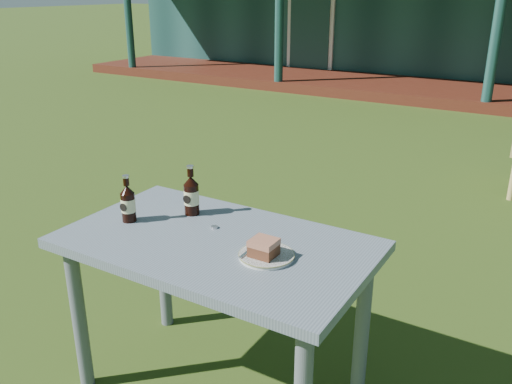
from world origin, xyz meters
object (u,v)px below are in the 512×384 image
Objects in this scene: plate at (266,255)px; cake_slice at (264,247)px; cola_bottle_far at (128,203)px; cafe_table at (217,263)px; cola_bottle_near at (191,195)px.

plate is 2.22× the size of cake_slice.
cola_bottle_far is (-0.65, 0.00, 0.03)m from cake_slice.
cafe_table is 13.04× the size of cake_slice.
plate is at bearing -5.77° from cafe_table.
cola_bottle_near is 1.08× the size of cola_bottle_far.
cola_bottle_far is (-0.18, -0.20, -0.01)m from cola_bottle_near.
cola_bottle_near reaches higher than plate.
cake_slice is at bearing -0.05° from cola_bottle_far.
cola_bottle_near is (-0.47, 0.20, 0.04)m from cake_slice.
plate is 0.51m from cola_bottle_near.
plate is 1.02× the size of cola_bottle_far.
cola_bottle_far is (-0.41, -0.04, 0.18)m from cafe_table.
cola_bottle_near reaches higher than cake_slice.
cake_slice is at bearing -22.54° from cola_bottle_near.
cola_bottle_near is at bearing 47.64° from cola_bottle_far.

